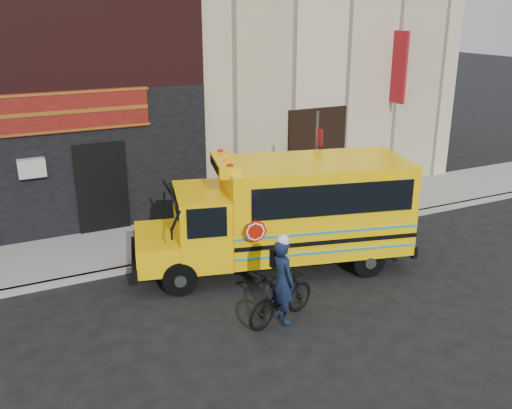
{
  "coord_description": "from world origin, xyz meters",
  "views": [
    {
      "loc": [
        -6.11,
        -10.43,
        6.28
      ],
      "look_at": [
        -0.05,
        1.85,
        1.53
      ],
      "focal_mm": 40.0,
      "sensor_mm": 36.0,
      "label": 1
    }
  ],
  "objects": [
    {
      "name": "building",
      "position": [
        -0.04,
        10.45,
        6.13
      ],
      "size": [
        20.0,
        10.7,
        12.0
      ],
      "color": "beige",
      "rests_on": "sidewalk"
    },
    {
      "name": "curb",
      "position": [
        0.0,
        2.6,
        0.07
      ],
      "size": [
        40.0,
        0.2,
        0.15
      ],
      "primitive_type": "cube",
      "color": "gray",
      "rests_on": "ground"
    },
    {
      "name": "sidewalk",
      "position": [
        0.0,
        4.1,
        0.07
      ],
      "size": [
        40.0,
        3.0,
        0.15
      ],
      "primitive_type": "cube",
      "color": "gray",
      "rests_on": "ground"
    },
    {
      "name": "ground",
      "position": [
        0.0,
        0.0,
        0.0
      ],
      "size": [
        120.0,
        120.0,
        0.0
      ],
      "primitive_type": "plane",
      "color": "black",
      "rests_on": "ground"
    },
    {
      "name": "school_bus",
      "position": [
        0.51,
        1.14,
        1.51
      ],
      "size": [
        7.21,
        3.74,
        2.92
      ],
      "color": "black",
      "rests_on": "ground"
    },
    {
      "name": "cyclist",
      "position": [
        -0.96,
        -1.22,
        0.91
      ],
      "size": [
        0.53,
        0.72,
        1.82
      ],
      "primitive_type": "imported",
      "rotation": [
        0.0,
        0.0,
        1.72
      ],
      "color": "black",
      "rests_on": "ground"
    },
    {
      "name": "sign_pole",
      "position": [
        2.05,
        2.38,
        2.0
      ],
      "size": [
        0.08,
        0.32,
        3.66
      ],
      "color": "#414943",
      "rests_on": "ground"
    },
    {
      "name": "bicycle",
      "position": [
        -0.95,
        -1.15,
        0.55
      ],
      "size": [
        1.91,
        1.04,
        1.11
      ],
      "primitive_type": "imported",
      "rotation": [
        0.0,
        0.0,
        1.87
      ],
      "color": "black",
      "rests_on": "ground"
    }
  ]
}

